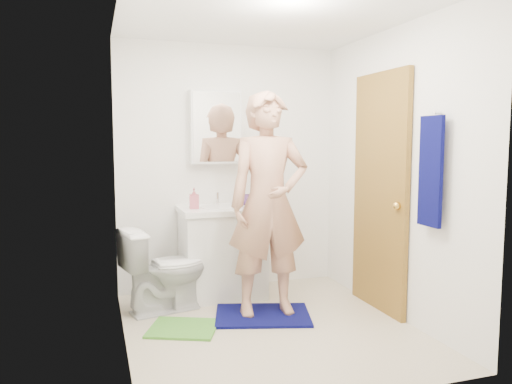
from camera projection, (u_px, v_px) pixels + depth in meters
floor at (269, 329)px, 3.94m from camera, size 2.20×2.40×0.02m
ceiling at (270, 13)px, 3.69m from camera, size 2.20×2.40×0.02m
wall_back at (229, 168)px, 4.96m from camera, size 2.20×0.02×2.40m
wall_front at (345, 191)px, 2.67m from camera, size 2.20×0.02×2.40m
wall_left at (120, 180)px, 3.48m from camera, size 0.02×2.40×2.40m
wall_right at (395, 173)px, 4.16m from camera, size 0.02×2.40×2.40m
vanity_cabinet at (222, 254)px, 4.72m from camera, size 0.75×0.55×0.80m
countertop at (222, 210)px, 4.68m from camera, size 0.79×0.59×0.05m
sink_basin at (222, 208)px, 4.68m from camera, size 0.40×0.40×0.03m
faucet at (217, 199)px, 4.84m from camera, size 0.03×0.03×0.12m
medicine_cabinet at (216, 127)px, 4.81m from camera, size 0.50×0.12×0.70m
mirror_panel at (217, 127)px, 4.75m from camera, size 0.46×0.01×0.66m
door at (380, 192)px, 4.31m from camera, size 0.05×0.80×2.05m
door_knob at (397, 206)px, 4.00m from camera, size 0.07×0.07×0.07m
towel at (431, 171)px, 3.59m from camera, size 0.03×0.24×0.80m
towel_hook at (438, 113)px, 3.56m from camera, size 0.06×0.02×0.02m
toilet at (165, 269)px, 4.30m from camera, size 0.80×0.57×0.74m
bath_mat at (263, 315)px, 4.19m from camera, size 0.91×0.75×0.02m
green_rug at (183, 328)px, 3.90m from camera, size 0.64×0.60×0.02m
soap_dispenser at (194, 198)px, 4.56m from camera, size 0.10×0.10×0.19m
toothbrush_cup at (246, 200)px, 4.83m from camera, size 0.14×0.14×0.10m
man at (268, 204)px, 4.14m from camera, size 0.70×0.49×1.85m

